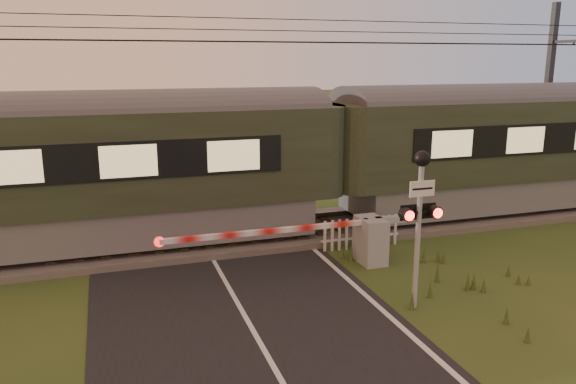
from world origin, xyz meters
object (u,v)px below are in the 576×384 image
object	(u,v)px
boom_gate	(362,239)
picket_fence	(361,233)
train	(329,156)
crossing_signal	(420,202)
catenary_mast	(548,96)

from	to	relation	value
boom_gate	picket_fence	bearing A→B (deg)	65.52
train	crossing_signal	xyz separation A→B (m)	(-0.36, -5.67, 0.01)
boom_gate	catenary_mast	size ratio (longest dim) A/B	0.90
picket_fence	catenary_mast	world-z (taller)	catenary_mast
boom_gate	picket_fence	size ratio (longest dim) A/B	2.76
picket_fence	catenary_mast	distance (m)	11.00
train	picket_fence	xyz separation A→B (m)	(0.19, -1.89, -1.83)
catenary_mast	crossing_signal	bearing A→B (deg)	-142.29
train	boom_gate	distance (m)	3.40
crossing_signal	picket_fence	bearing A→B (deg)	81.71
train	catenary_mast	xyz separation A→B (m)	(9.86, 2.23, 1.42)
crossing_signal	picket_fence	size ratio (longest dim) A/B	1.42
picket_fence	catenary_mast	xyz separation A→B (m)	(9.67, 4.12, 3.24)
boom_gate	catenary_mast	bearing A→B (deg)	27.15
boom_gate	picket_fence	xyz separation A→B (m)	(0.50, 1.09, -0.22)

